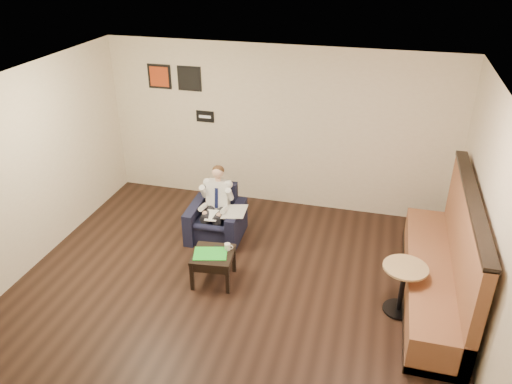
% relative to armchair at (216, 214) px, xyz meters
% --- Properties ---
extents(ground, '(6.00, 6.00, 0.00)m').
position_rel_armchair_xyz_m(ground, '(0.67, -1.59, -0.40)').
color(ground, black).
rests_on(ground, ground).
extents(wall_back, '(6.00, 0.02, 2.80)m').
position_rel_armchair_xyz_m(wall_back, '(0.67, 1.41, 1.00)').
color(wall_back, beige).
rests_on(wall_back, ground).
extents(wall_left, '(0.02, 6.00, 2.80)m').
position_rel_armchair_xyz_m(wall_left, '(-2.33, -1.59, 1.00)').
color(wall_left, beige).
rests_on(wall_left, ground).
extents(wall_right, '(0.02, 6.00, 2.80)m').
position_rel_armchair_xyz_m(wall_right, '(3.67, -1.59, 1.00)').
color(wall_right, beige).
rests_on(wall_right, ground).
extents(ceiling, '(6.00, 6.00, 0.02)m').
position_rel_armchair_xyz_m(ceiling, '(0.67, -1.59, 2.40)').
color(ceiling, white).
rests_on(ceiling, wall_back).
extents(seating_sign, '(0.32, 0.02, 0.20)m').
position_rel_armchair_xyz_m(seating_sign, '(-0.63, 1.40, 1.10)').
color(seating_sign, black).
rests_on(seating_sign, wall_back).
extents(art_print_left, '(0.42, 0.03, 0.42)m').
position_rel_armchair_xyz_m(art_print_left, '(-1.43, 1.40, 1.75)').
color(art_print_left, '#B33A16').
rests_on(art_print_left, wall_back).
extents(art_print_right, '(0.42, 0.03, 0.42)m').
position_rel_armchair_xyz_m(art_print_right, '(-0.88, 1.40, 1.75)').
color(art_print_right, black).
rests_on(art_print_right, wall_back).
extents(armchair, '(0.86, 0.86, 0.80)m').
position_rel_armchair_xyz_m(armchair, '(0.00, 0.00, 0.00)').
color(armchair, black).
rests_on(armchair, ground).
extents(seated_man, '(0.55, 0.80, 1.10)m').
position_rel_armchair_xyz_m(seated_man, '(0.00, -0.10, 0.15)').
color(seated_man, silver).
rests_on(seated_man, armchair).
extents(lap_papers, '(0.21, 0.28, 0.01)m').
position_rel_armchair_xyz_m(lap_papers, '(0.01, -0.19, 0.09)').
color(lap_papers, white).
rests_on(lap_papers, seated_man).
extents(newspaper, '(0.38, 0.46, 0.01)m').
position_rel_armchair_xyz_m(newspaper, '(0.34, -0.08, 0.14)').
color(newspaper, silver).
rests_on(newspaper, armchair).
extents(side_table, '(0.61, 0.61, 0.45)m').
position_rel_armchair_xyz_m(side_table, '(0.34, -1.10, -0.18)').
color(side_table, black).
rests_on(side_table, ground).
extents(green_folder, '(0.52, 0.42, 0.01)m').
position_rel_armchair_xyz_m(green_folder, '(0.31, -1.12, 0.05)').
color(green_folder, green).
rests_on(green_folder, side_table).
extents(coffee_mug, '(0.09, 0.09, 0.10)m').
position_rel_armchair_xyz_m(coffee_mug, '(0.50, -0.96, 0.10)').
color(coffee_mug, white).
rests_on(coffee_mug, side_table).
extents(smartphone, '(0.14, 0.08, 0.01)m').
position_rel_armchair_xyz_m(smartphone, '(0.37, -0.93, 0.05)').
color(smartphone, black).
rests_on(smartphone, side_table).
extents(banquette, '(0.71, 2.96, 1.51)m').
position_rel_armchair_xyz_m(banquette, '(3.26, -0.68, 0.35)').
color(banquette, brown).
rests_on(banquette, ground).
extents(cafe_table, '(0.62, 0.62, 0.69)m').
position_rel_armchair_xyz_m(cafe_table, '(2.86, -1.09, -0.06)').
color(cafe_table, tan).
rests_on(cafe_table, ground).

